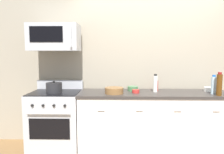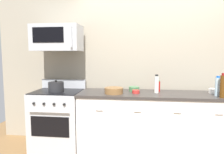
{
  "view_description": "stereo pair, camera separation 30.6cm",
  "coord_description": "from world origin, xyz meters",
  "px_view_note": "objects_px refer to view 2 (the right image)",
  "views": [
    {
      "loc": [
        -0.58,
        -3.09,
        1.49
      ],
      "look_at": [
        -0.65,
        -0.05,
        1.16
      ],
      "focal_mm": 32.9,
      "sensor_mm": 36.0,
      "label": 1
    },
    {
      "loc": [
        -0.28,
        -3.07,
        1.49
      ],
      "look_at": [
        -0.65,
        -0.05,
        1.16
      ],
      "focal_mm": 32.9,
      "sensor_mm": 36.0,
      "label": 2
    }
  ],
  "objects_px": {
    "bottle_water_clear": "(218,87)",
    "bowl_wooden_salad": "(114,90)",
    "range_oven": "(58,119)",
    "bowl_white_ceramic": "(215,91)",
    "stockpot": "(56,87)",
    "bottle_wine_amber": "(223,86)",
    "bowl_red_small": "(136,92)",
    "bottle_vinegar_white": "(157,84)",
    "bowl_green_glaze": "(134,89)",
    "bottle_hot_sauce_red": "(158,86)",
    "microwave": "(57,38)"
  },
  "relations": [
    {
      "from": "bottle_water_clear",
      "to": "bowl_wooden_salad",
      "type": "xyz_separation_m",
      "value": [
        -1.45,
        0.01,
        -0.09
      ]
    },
    {
      "from": "range_oven",
      "to": "bowl_white_ceramic",
      "type": "distance_m",
      "value": 2.45
    },
    {
      "from": "bottle_water_clear",
      "to": "stockpot",
      "type": "xyz_separation_m",
      "value": [
        -2.36,
        0.06,
        -0.06
      ]
    },
    {
      "from": "bowl_white_ceramic",
      "to": "bottle_wine_amber",
      "type": "bearing_deg",
      "value": -93.28
    },
    {
      "from": "bottle_water_clear",
      "to": "stockpot",
      "type": "height_order",
      "value": "bottle_water_clear"
    },
    {
      "from": "bottle_wine_amber",
      "to": "bowl_wooden_salad",
      "type": "distance_m",
      "value": 1.48
    },
    {
      "from": "bowl_red_small",
      "to": "stockpot",
      "type": "distance_m",
      "value": 1.23
    },
    {
      "from": "bottle_wine_amber",
      "to": "stockpot",
      "type": "relative_size",
      "value": 1.38
    },
    {
      "from": "bottle_wine_amber",
      "to": "bowl_wooden_salad",
      "type": "relative_size",
      "value": 1.2
    },
    {
      "from": "bottle_vinegar_white",
      "to": "bowl_wooden_salad",
      "type": "bearing_deg",
      "value": -167.74
    },
    {
      "from": "bottle_wine_amber",
      "to": "bowl_white_ceramic",
      "type": "xyz_separation_m",
      "value": [
        0.02,
        0.32,
        -0.12
      ]
    },
    {
      "from": "stockpot",
      "to": "bottle_vinegar_white",
      "type": "bearing_deg",
      "value": 3.2
    },
    {
      "from": "bowl_white_ceramic",
      "to": "stockpot",
      "type": "relative_size",
      "value": 0.75
    },
    {
      "from": "bowl_red_small",
      "to": "bowl_green_glaze",
      "type": "bearing_deg",
      "value": 98.81
    },
    {
      "from": "range_oven",
      "to": "bowl_wooden_salad",
      "type": "distance_m",
      "value": 1.04
    },
    {
      "from": "bottle_wine_amber",
      "to": "bowl_red_small",
      "type": "relative_size",
      "value": 2.94
    },
    {
      "from": "bottle_water_clear",
      "to": "bowl_red_small",
      "type": "distance_m",
      "value": 1.13
    },
    {
      "from": "bottle_wine_amber",
      "to": "bowl_green_glaze",
      "type": "relative_size",
      "value": 1.99
    },
    {
      "from": "bottle_vinegar_white",
      "to": "bowl_green_glaze",
      "type": "distance_m",
      "value": 0.36
    },
    {
      "from": "bottle_water_clear",
      "to": "bottle_vinegar_white",
      "type": "distance_m",
      "value": 0.83
    },
    {
      "from": "range_oven",
      "to": "bowl_wooden_salad",
      "type": "xyz_separation_m",
      "value": [
        0.91,
        -0.1,
        0.5
      ]
    },
    {
      "from": "bowl_red_small",
      "to": "bottle_wine_amber",
      "type": "bearing_deg",
      "value": -8.63
    },
    {
      "from": "bottle_water_clear",
      "to": "bowl_white_ceramic",
      "type": "bearing_deg",
      "value": 78.24
    },
    {
      "from": "bowl_red_small",
      "to": "stockpot",
      "type": "relative_size",
      "value": 0.47
    },
    {
      "from": "bowl_red_small",
      "to": "bowl_white_ceramic",
      "type": "bearing_deg",
      "value": 6.96
    },
    {
      "from": "bowl_green_glaze",
      "to": "range_oven",
      "type": "bearing_deg",
      "value": -173.57
    },
    {
      "from": "bowl_red_small",
      "to": "bowl_green_glaze",
      "type": "distance_m",
      "value": 0.19
    },
    {
      "from": "bottle_water_clear",
      "to": "bottle_hot_sauce_red",
      "type": "bearing_deg",
      "value": 161.65
    },
    {
      "from": "bottle_water_clear",
      "to": "bowl_red_small",
      "type": "bearing_deg",
      "value": 177.03
    },
    {
      "from": "microwave",
      "to": "bowl_wooden_salad",
      "type": "distance_m",
      "value": 1.21
    },
    {
      "from": "bowl_wooden_salad",
      "to": "bowl_green_glaze",
      "type": "height_order",
      "value": "bowl_wooden_salad"
    },
    {
      "from": "bowl_white_ceramic",
      "to": "microwave",
      "type": "bearing_deg",
      "value": -178.96
    },
    {
      "from": "bottle_vinegar_white",
      "to": "stockpot",
      "type": "height_order",
      "value": "bottle_vinegar_white"
    },
    {
      "from": "bottle_vinegar_white",
      "to": "bowl_wooden_salad",
      "type": "relative_size",
      "value": 1.01
    },
    {
      "from": "bottle_wine_amber",
      "to": "bowl_red_small",
      "type": "height_order",
      "value": "bottle_wine_amber"
    },
    {
      "from": "bowl_white_ceramic",
      "to": "bowl_red_small",
      "type": "bearing_deg",
      "value": -173.04
    },
    {
      "from": "bowl_red_small",
      "to": "bowl_green_glaze",
      "type": "xyz_separation_m",
      "value": [
        -0.03,
        0.19,
        0.01
      ]
    },
    {
      "from": "microwave",
      "to": "bowl_wooden_salad",
      "type": "bearing_deg",
      "value": -9.3
    },
    {
      "from": "bottle_vinegar_white",
      "to": "range_oven",
      "type": "bearing_deg",
      "value": -178.78
    },
    {
      "from": "bowl_red_small",
      "to": "microwave",
      "type": "bearing_deg",
      "value": 175.42
    },
    {
      "from": "bottle_wine_amber",
      "to": "bowl_white_ceramic",
      "type": "bearing_deg",
      "value": 86.72
    },
    {
      "from": "microwave",
      "to": "bottle_vinegar_white",
      "type": "relative_size",
      "value": 2.7
    },
    {
      "from": "range_oven",
      "to": "bowl_green_glaze",
      "type": "bearing_deg",
      "value": 6.43
    },
    {
      "from": "bowl_red_small",
      "to": "bowl_white_ceramic",
      "type": "relative_size",
      "value": 0.63
    },
    {
      "from": "bottle_hot_sauce_red",
      "to": "bottle_vinegar_white",
      "type": "relative_size",
      "value": 0.64
    },
    {
      "from": "range_oven",
      "to": "bottle_hot_sauce_red",
      "type": "height_order",
      "value": "bottle_hot_sauce_red"
    },
    {
      "from": "bowl_wooden_salad",
      "to": "microwave",
      "type": "bearing_deg",
      "value": 170.7
    },
    {
      "from": "bottle_wine_amber",
      "to": "bottle_vinegar_white",
      "type": "bearing_deg",
      "value": 162.75
    },
    {
      "from": "bottle_hot_sauce_red",
      "to": "bowl_red_small",
      "type": "distance_m",
      "value": 0.4
    },
    {
      "from": "bottle_vinegar_white",
      "to": "stockpot",
      "type": "distance_m",
      "value": 1.54
    }
  ]
}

